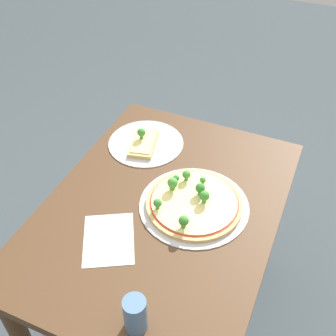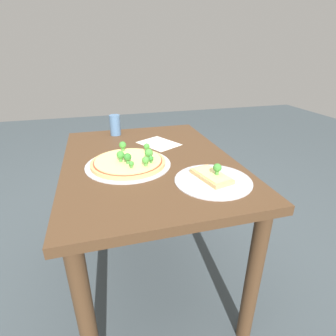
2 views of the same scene
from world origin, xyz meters
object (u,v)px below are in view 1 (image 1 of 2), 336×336
Objects in this scene: pizza_tray_whole at (193,203)px; pizza_tray_slice at (145,143)px; drinking_cup at (135,315)px; dining_table at (162,228)px.

pizza_tray_slice is at bearing -128.30° from pizza_tray_whole.
drinking_cup is (0.68, 0.31, 0.05)m from pizza_tray_slice.
dining_table is 2.79× the size of pizza_tray_whole.
pizza_tray_whole is 1.25× the size of pizza_tray_slice.
pizza_tray_slice is at bearing -155.89° from drinking_cup.
pizza_tray_whole is 0.46m from drinking_cup.
pizza_tray_slice is 2.54× the size of drinking_cup.
pizza_tray_slice is at bearing -144.60° from dining_table.
pizza_tray_whole is at bearing 115.74° from dining_table.
drinking_cup is at bearing 15.17° from dining_table.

